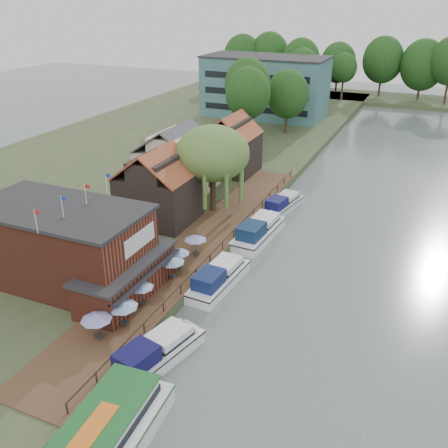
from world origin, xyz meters
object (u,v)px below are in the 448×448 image
at_px(umbrella_1, 123,314).
at_px(umbrella_0, 97,327).
at_px(umbrella_5, 195,245).
at_px(pub, 81,249).
at_px(cruiser_2, 258,229).
at_px(umbrella_4, 179,259).
at_px(umbrella_2, 141,294).
at_px(cottage_c, 232,144).
at_px(cruiser_3, 283,202).
at_px(cottage_b, 177,158).
at_px(willow, 213,170).
at_px(swan, 129,380).
at_px(umbrella_3, 172,269).
at_px(cruiser_1, 218,275).
at_px(cottage_a, 158,186).
at_px(hotel_block, 265,86).
at_px(cruiser_0, 155,350).

bearing_deg(umbrella_1, umbrella_0, -111.16).
bearing_deg(umbrella_5, pub, -128.28).
bearing_deg(cruiser_2, umbrella_4, -105.43).
xyz_separation_m(umbrella_0, cruiser_2, (4.49, 22.95, -1.01)).
bearing_deg(umbrella_2, umbrella_4, 89.97).
bearing_deg(cottage_c, cruiser_3, -38.41).
bearing_deg(cottage_b, willow, -33.69).
distance_m(umbrella_5, swan, 17.16).
distance_m(umbrella_3, cruiser_1, 4.36).
relative_size(pub, umbrella_4, 8.42).
bearing_deg(swan, cottage_a, 115.29).
height_order(umbrella_2, cruiser_3, umbrella_2).
relative_size(pub, umbrella_3, 8.42).
relative_size(cottage_a, cottage_c, 1.01).
distance_m(umbrella_0, umbrella_4, 11.64).
relative_size(cottage_b, umbrella_4, 4.04).
distance_m(cottage_a, umbrella_3, 14.10).
bearing_deg(cruiser_3, cottage_a, -127.79).
height_order(umbrella_0, umbrella_5, same).
bearing_deg(umbrella_5, swan, -79.52).
relative_size(umbrella_2, umbrella_5, 1.00).
distance_m(cottage_b, cruiser_2, 17.12).
xyz_separation_m(umbrella_2, umbrella_5, (0.20, 9.62, 0.00)).
relative_size(hotel_block, cruiser_2, 2.42).
relative_size(cottage_a, umbrella_1, 3.52).
height_order(umbrella_2, cruiser_0, umbrella_2).
relative_size(cottage_a, umbrella_0, 3.61).
height_order(umbrella_5, cruiser_3, umbrella_5).
relative_size(umbrella_5, cruiser_1, 0.25).
height_order(cottage_c, cruiser_0, cottage_c).
xyz_separation_m(hotel_block, cruiser_2, (18.50, -54.19, -5.87)).
height_order(umbrella_0, cruiser_2, umbrella_0).
bearing_deg(cruiser_1, umbrella_3, -143.13).
height_order(pub, umbrella_0, pub).
relative_size(pub, umbrella_2, 8.42).
height_order(cottage_a, umbrella_5, cottage_a).
relative_size(cruiser_0, swan, 22.06).
bearing_deg(hotel_block, umbrella_1, -78.79).
height_order(cruiser_2, cruiser_3, cruiser_2).
relative_size(umbrella_2, cruiser_2, 0.23).
distance_m(pub, umbrella_0, 8.91).
relative_size(hotel_block, swan, 57.73).
height_order(umbrella_2, umbrella_5, same).
bearing_deg(hotel_block, cruiser_2, -71.15).
height_order(hotel_block, umbrella_5, hotel_block).
height_order(cruiser_0, swan, cruiser_0).
xyz_separation_m(umbrella_2, cruiser_1, (3.84, 7.02, -1.12)).
height_order(hotel_block, cruiser_2, hotel_block).
relative_size(cottage_c, umbrella_1, 3.48).
height_order(cottage_a, cruiser_2, cottage_a).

